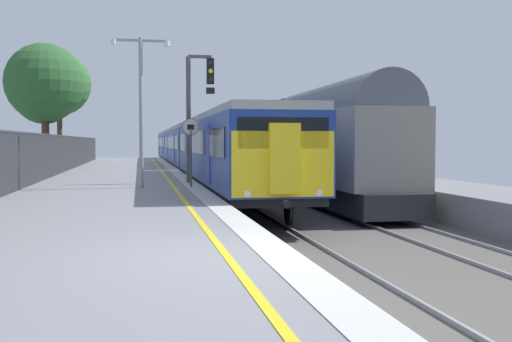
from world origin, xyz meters
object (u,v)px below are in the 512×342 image
(commuter_train_at_platform, at_px, (190,146))
(background_tree_left, at_px, (44,86))
(signal_gantry, at_px, (196,103))
(speed_limit_sign, at_px, (191,143))
(platform_lamp_mid, at_px, (141,99))
(freight_train_adjacent_track, at_px, (265,141))
(background_tree_right, at_px, (59,85))

(commuter_train_at_platform, relative_size, background_tree_left, 8.35)
(signal_gantry, distance_m, speed_limit_sign, 2.69)
(commuter_train_at_platform, distance_m, platform_lamp_mid, 23.46)
(freight_train_adjacent_track, xyz_separation_m, signal_gantry, (-5.48, -13.38, 1.46))
(platform_lamp_mid, relative_size, background_tree_left, 0.73)
(commuter_train_at_platform, xyz_separation_m, background_tree_right, (-8.98, -0.77, 4.18))
(speed_limit_sign, bearing_deg, signal_gantry, 80.22)
(speed_limit_sign, bearing_deg, commuter_train_at_platform, 85.42)
(background_tree_left, bearing_deg, speed_limit_sign, -64.72)
(signal_gantry, height_order, background_tree_left, background_tree_left)
(freight_train_adjacent_track, xyz_separation_m, platform_lamp_mid, (-7.56, -15.62, 1.45))
(freight_train_adjacent_track, xyz_separation_m, background_tree_left, (-12.85, -0.73, 3.09))
(platform_lamp_mid, bearing_deg, speed_limit_sign, 2.18)
(signal_gantry, bearing_deg, background_tree_right, 110.48)
(commuter_train_at_platform, distance_m, freight_train_adjacent_track, 8.51)
(commuter_train_at_platform, relative_size, platform_lamp_mid, 11.51)
(freight_train_adjacent_track, height_order, platform_lamp_mid, platform_lamp_mid)
(speed_limit_sign, height_order, background_tree_left, background_tree_left)
(freight_train_adjacent_track, bearing_deg, background_tree_right, 152.60)
(freight_train_adjacent_track, bearing_deg, commuter_train_at_platform, 118.10)
(freight_train_adjacent_track, height_order, speed_limit_sign, freight_train_adjacent_track)
(platform_lamp_mid, distance_m, background_tree_right, 23.12)
(commuter_train_at_platform, xyz_separation_m, platform_lamp_mid, (-3.55, -23.12, 1.81))
(signal_gantry, height_order, speed_limit_sign, signal_gantry)
(commuter_train_at_platform, bearing_deg, background_tree_right, -175.10)
(platform_lamp_mid, relative_size, background_tree_right, 0.67)
(signal_gantry, bearing_deg, freight_train_adjacent_track, 67.74)
(freight_train_adjacent_track, relative_size, background_tree_right, 5.23)
(commuter_train_at_platform, bearing_deg, speed_limit_sign, -94.58)
(signal_gantry, xyz_separation_m, background_tree_left, (-7.38, 12.65, 1.63))
(commuter_train_at_platform, distance_m, background_tree_left, 12.57)
(freight_train_adjacent_track, height_order, background_tree_right, background_tree_right)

